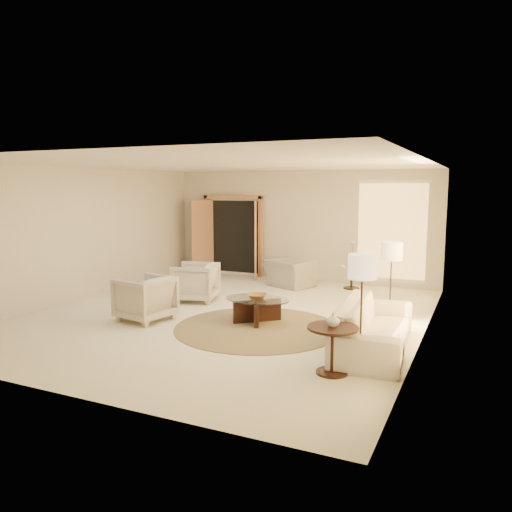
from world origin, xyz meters
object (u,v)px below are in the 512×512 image
at_px(floor_lamp_near, 392,255).
at_px(end_vase, 333,320).
at_px(side_table, 352,274).
at_px(end_table, 333,341).
at_px(coffee_table, 257,307).
at_px(floor_lamp_far, 362,272).
at_px(armchair_left, 195,280).
at_px(bowl, 257,296).
at_px(side_vase, 352,260).
at_px(armchair_right, 145,296).
at_px(sofa, 374,326).
at_px(accent_chair, 290,269).

relative_size(floor_lamp_near, end_vase, 8.20).
bearing_deg(side_table, end_table, -78.52).
bearing_deg(side_table, coffee_table, -102.53).
bearing_deg(floor_lamp_far, coffee_table, 145.33).
xyz_separation_m(armchair_left, coffee_table, (1.89, -0.98, -0.17)).
bearing_deg(bowl, end_table, -43.83).
distance_m(floor_lamp_far, side_vase, 5.35).
distance_m(end_vase, side_vase, 5.55).
height_order(armchair_left, coffee_table, armchair_left).
bearing_deg(armchair_left, armchair_right, -15.82).
xyz_separation_m(coffee_table, side_table, (0.80, 3.61, 0.07)).
distance_m(sofa, armchair_left, 4.39).
xyz_separation_m(floor_lamp_far, end_vase, (-0.29, -0.31, -0.60)).
xyz_separation_m(sofa, armchair_left, (-4.08, 1.60, 0.09)).
distance_m(armchair_left, floor_lamp_near, 4.17).
bearing_deg(end_table, armchair_right, 163.65).
relative_size(bowl, end_vase, 1.92).
distance_m(armchair_right, floor_lamp_far, 4.27).
height_order(armchair_right, bowl, armchair_right).
bearing_deg(accent_chair, floor_lamp_near, 159.53).
bearing_deg(end_vase, armchair_right, 163.65).
xyz_separation_m(floor_lamp_near, side_vase, (-1.39, 2.92, -0.58)).
distance_m(armchair_right, bowl, 2.04).
height_order(accent_chair, coffee_table, accent_chair).
relative_size(bowl, side_vase, 1.56).
height_order(coffee_table, end_table, end_table).
bearing_deg(armchair_right, bowl, 120.68).
relative_size(floor_lamp_far, end_vase, 8.56).
distance_m(end_table, side_vase, 5.56).
bearing_deg(bowl, coffee_table, -90.00).
bearing_deg(armchair_right, armchair_left, -170.41).
relative_size(sofa, side_vase, 11.00).
height_order(armchair_right, side_table, armchair_right).
relative_size(sofa, bowl, 7.03).
relative_size(accent_chair, side_vase, 4.59).
relative_size(coffee_table, floor_lamp_far, 0.91).
relative_size(sofa, floor_lamp_far, 1.58).
distance_m(sofa, end_vase, 1.30).
height_order(side_table, end_vase, end_vase).
relative_size(coffee_table, floor_lamp_near, 0.95).
distance_m(coffee_table, side_vase, 3.72).
xyz_separation_m(sofa, accent_chair, (-2.80, 3.84, 0.09)).
distance_m(floor_lamp_far, end_vase, 0.73).
xyz_separation_m(armchair_left, floor_lamp_far, (4.08, -2.50, 0.87)).
xyz_separation_m(armchair_right, coffee_table, (1.91, 0.71, -0.17)).
distance_m(accent_chair, end_vase, 5.65).
relative_size(sofa, side_table, 4.24).
height_order(armchair_right, floor_lamp_far, floor_lamp_far).
height_order(armchair_right, accent_chair, same).
height_order(sofa, side_vase, side_vase).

